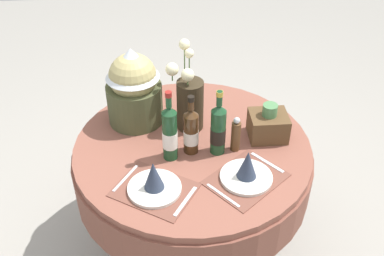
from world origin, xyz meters
name	(u,v)px	position (x,y,z in m)	size (l,w,h in m)	color
ground	(192,240)	(0.00, 0.00, 0.00)	(8.00, 8.00, 0.00)	#9E998E
dining_table	(192,167)	(0.00, 0.00, 0.58)	(1.21, 1.21, 0.74)	brown
place_setting_left	(154,182)	(-0.19, -0.31, 0.78)	(0.43, 0.40, 0.16)	brown
place_setting_right	(247,171)	(0.22, -0.27, 0.78)	(0.43, 0.42, 0.16)	brown
flower_vase	(190,100)	(0.00, 0.16, 0.90)	(0.19, 0.21, 0.45)	#332819
wine_bottle_left	(191,131)	(-0.01, -0.05, 0.86)	(0.07, 0.07, 0.32)	#422814
wine_bottle_centre	(170,133)	(-0.11, -0.09, 0.88)	(0.07, 0.07, 0.37)	#194223
wine_bottle_right	(218,129)	(0.12, -0.06, 0.87)	(0.07, 0.07, 0.35)	#194223
pepper_mill	(236,135)	(0.21, -0.05, 0.83)	(0.05, 0.05, 0.19)	brown
gift_tub_back_left	(133,84)	(-0.28, 0.23, 0.96)	(0.29, 0.29, 0.42)	#474C2D
woven_basket_side_right	(268,125)	(0.38, 0.04, 0.81)	(0.19, 0.16, 0.19)	brown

